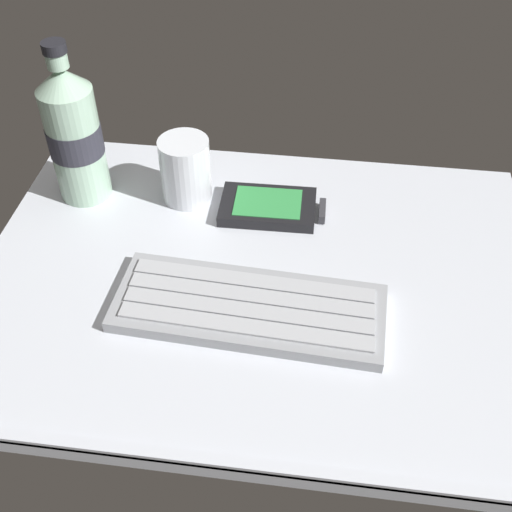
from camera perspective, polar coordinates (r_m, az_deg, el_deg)
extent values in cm
cube|color=silver|center=(73.97, 0.00, -2.24)|extent=(64.00, 48.00, 2.00)
cube|color=silver|center=(59.07, -3.11, -17.68)|extent=(64.00, 1.20, 0.80)
cube|color=#93969B|center=(68.86, -0.73, -4.67)|extent=(29.53, 12.47, 1.40)
cube|color=#ADAFB5|center=(70.43, -0.23, -2.23)|extent=(26.75, 3.36, 0.30)
cube|color=#ADAFB5|center=(68.95, -0.56, -3.53)|extent=(26.75, 3.36, 0.30)
cube|color=#ADAFB5|center=(67.51, -0.92, -4.88)|extent=(26.75, 3.36, 0.30)
cube|color=#ADAFB5|center=(66.10, -1.28, -6.28)|extent=(26.75, 3.36, 0.30)
cube|color=black|center=(81.17, 1.41, 4.37)|extent=(12.16, 7.86, 1.40)
cube|color=green|center=(80.70, 1.42, 4.78)|extent=(8.53, 6.11, 0.10)
cube|color=#333338|center=(81.05, 5.93, 4.04)|extent=(0.88, 3.82, 1.12)
cylinder|color=silver|center=(81.92, -6.31, 7.65)|extent=(6.40, 6.40, 8.50)
cylinder|color=red|center=(82.50, -6.26, 7.09)|extent=(5.50, 5.50, 6.12)
cylinder|color=#9EC1A8|center=(83.34, -15.74, 9.58)|extent=(6.60, 6.60, 15.00)
cone|color=#9EC1A8|center=(78.92, -17.00, 14.90)|extent=(6.60, 6.60, 2.80)
cylinder|color=#9EC1A8|center=(77.90, -17.36, 16.37)|extent=(2.51, 2.51, 1.80)
cylinder|color=black|center=(77.27, -17.60, 17.34)|extent=(2.77, 2.77, 1.20)
cylinder|color=#2D2D38|center=(82.94, -15.84, 10.00)|extent=(6.73, 6.73, 3.80)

